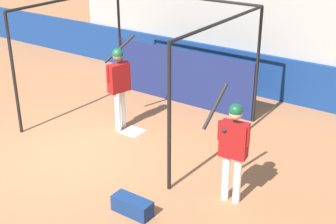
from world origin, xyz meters
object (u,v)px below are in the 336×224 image
(equipment_bag, at_px, (132,206))
(player_batter, at_px, (119,80))
(player_waiting, at_px, (233,144))
(baseball, at_px, (227,123))

(equipment_bag, bearing_deg, player_batter, 133.29)
(player_waiting, distance_m, baseball, 3.25)
(player_batter, height_order, baseball, player_batter)
(player_batter, distance_m, equipment_bag, 3.44)
(player_waiting, relative_size, equipment_bag, 2.93)
(player_batter, distance_m, baseball, 2.71)
(equipment_bag, height_order, baseball, equipment_bag)
(equipment_bag, relative_size, baseball, 9.46)
(player_batter, bearing_deg, baseball, -37.41)
(player_waiting, bearing_deg, baseball, -69.07)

